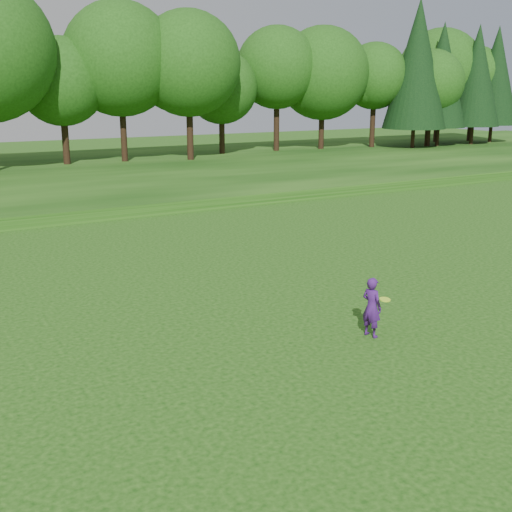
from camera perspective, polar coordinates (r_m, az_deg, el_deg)
ground at (r=14.21m, az=8.17°, el=-10.50°), size 140.00×140.00×0.00m
berm at (r=45.12m, az=-19.62°, el=6.53°), size 130.00×30.00×0.60m
walking_path at (r=31.66m, az=-14.73°, el=3.26°), size 130.00×1.60×0.04m
treeline at (r=48.75m, az=-21.37°, el=16.14°), size 104.00×7.00×15.00m
woman at (r=16.18m, az=10.25°, el=-4.49°), size 0.47×0.90×1.52m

